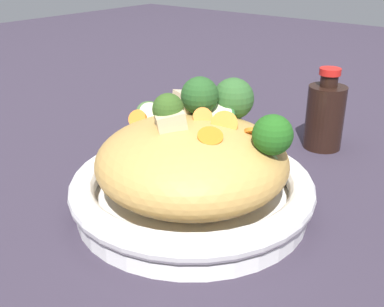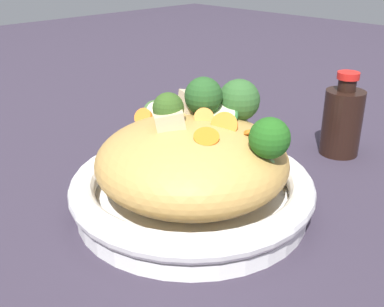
% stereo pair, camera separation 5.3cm
% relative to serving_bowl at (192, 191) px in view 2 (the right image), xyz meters
% --- Properties ---
extents(ground_plane, '(3.00, 3.00, 0.00)m').
position_rel_serving_bowl_xyz_m(ground_plane, '(0.00, 0.00, -0.02)').
color(ground_plane, '#322B39').
extents(serving_bowl, '(0.28, 0.28, 0.05)m').
position_rel_serving_bowl_xyz_m(serving_bowl, '(0.00, 0.00, 0.00)').
color(serving_bowl, white).
rests_on(serving_bowl, ground_plane).
extents(noodle_heap, '(0.22, 0.22, 0.09)m').
position_rel_serving_bowl_xyz_m(noodle_heap, '(0.00, -0.00, 0.04)').
color(noodle_heap, tan).
rests_on(noodle_heap, serving_bowl).
extents(broccoli_florets, '(0.16, 0.15, 0.07)m').
position_rel_serving_bowl_xyz_m(broccoli_florets, '(0.01, 0.04, 0.09)').
color(broccoli_florets, '#9EC376').
rests_on(broccoli_florets, serving_bowl).
extents(carrot_coins, '(0.17, 0.09, 0.04)m').
position_rel_serving_bowl_xyz_m(carrot_coins, '(0.01, 0.01, 0.08)').
color(carrot_coins, orange).
rests_on(carrot_coins, serving_bowl).
extents(zucchini_slices, '(0.14, 0.07, 0.05)m').
position_rel_serving_bowl_xyz_m(zucchini_slices, '(-0.04, 0.04, 0.07)').
color(zucchini_slices, beige).
rests_on(zucchini_slices, serving_bowl).
extents(chicken_chunks, '(0.07, 0.11, 0.04)m').
position_rel_serving_bowl_xyz_m(chicken_chunks, '(-0.03, 0.02, 0.09)').
color(chicken_chunks, '#D3BA8E').
rests_on(chicken_chunks, serving_bowl).
extents(soy_sauce_bottle, '(0.06, 0.06, 0.12)m').
position_rel_serving_bowl_xyz_m(soy_sauce_bottle, '(0.04, 0.27, 0.03)').
color(soy_sauce_bottle, black).
rests_on(soy_sauce_bottle, ground_plane).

